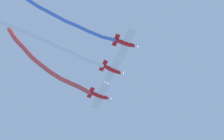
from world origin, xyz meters
The scene contains 6 objects.
airplane_lead centered at (-7.69, 2.02, 86.13)m, with size 6.80×5.16×1.68m.
smoke_trail_lead centered at (-11.80, 14.02, 85.02)m, with size 9.28×19.50×2.89m.
airplane_left_wing centered at (-1.32, 3.77, 86.43)m, with size 6.77×5.20×1.68m.
smoke_trail_left_wing centered at (-6.30, 21.87, 88.10)m, with size 8.24×32.80×4.56m.
airplane_right_wing centered at (5.03, 5.52, 86.13)m, with size 6.80×5.18×1.68m.
smoke_trail_right_wing centered at (0.38, 17.02, 88.08)m, with size 11.31×18.11×5.12m.
Camera 1 is at (-49.69, 10.29, 4.15)m, focal length 76.97 mm.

